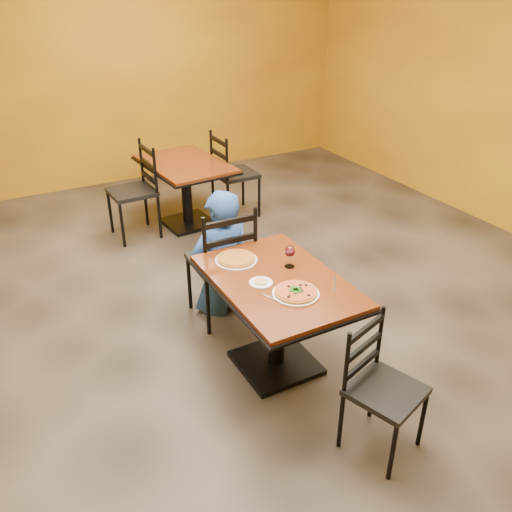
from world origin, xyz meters
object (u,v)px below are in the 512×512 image
chair_main_near (386,392)px  pizza_far (236,258)px  plate_main (296,294)px  table_second (186,179)px  wine_glass (290,256)px  chair_second_right (235,174)px  pizza_main (296,292)px  chair_second_left (132,192)px  diner (221,251)px  side_plate (261,283)px  chair_main_far (221,261)px  table_main (277,303)px  plate_far (236,260)px

chair_main_near → pizza_far: 1.42m
plate_main → pizza_far: 0.61m
table_second → wine_glass: size_ratio=6.90×
chair_second_right → pizza_main: size_ratio=3.55×
chair_second_left → diner: (0.24, -1.75, 0.03)m
side_plate → pizza_main: bearing=-60.2°
table_second → pizza_far: bearing=-102.6°
pizza_far → wine_glass: 0.40m
chair_main_far → chair_second_left: (-0.18, 1.87, -0.01)m
diner → pizza_far: size_ratio=3.86×
chair_second_right → side_plate: 2.91m
chair_main_far → plate_main: (0.06, -1.03, 0.24)m
table_second → plate_main: plate_main is taller
chair_main_far → chair_second_right: chair_main_far is taller
pizza_main → pizza_far: same height
table_main → diner: (0.00, 0.93, -0.02)m
chair_main_far → side_plate: 0.84m
chair_main_near → plate_main: chair_main_near is taller
chair_second_left → chair_main_far: bearing=3.1°
plate_far → pizza_main: bearing=-77.1°
diner → pizza_main: (0.00, -1.16, 0.23)m
chair_second_left → chair_second_right: chair_second_left is taller
table_second → diner: 1.79m
chair_main_far → plate_far: chair_main_far is taller
plate_main → pizza_far: (-0.14, 0.60, 0.02)m
table_second → chair_second_right: chair_second_right is taller
chair_second_left → plate_main: bearing=2.5°
table_main → diner: bearing=89.9°
side_plate → wine_glass: 0.32m
chair_second_left → pizza_main: (0.24, -2.90, 0.26)m
chair_main_near → wine_glass: 1.15m
plate_main → side_plate: same height
side_plate → table_main: bearing=-1.7°
pizza_main → side_plate: (-0.13, 0.23, -0.02)m
chair_second_right → wine_glass: size_ratio=5.60×
chair_second_left → pizza_main: chair_second_left is taller
chair_main_near → plate_far: 1.41m
chair_main_near → chair_second_left: chair_second_left is taller
pizza_main → table_second: bearing=82.5°
chair_second_left → pizza_far: (0.11, -2.31, 0.26)m
table_main → side_plate: size_ratio=7.69×
diner → plate_main: bearing=89.0°
chair_main_near → plate_main: (-0.17, 0.74, 0.32)m
pizza_far → table_second: bearing=77.4°
wine_glass → table_second: bearing=85.0°
pizza_main → wine_glass: (0.16, 0.34, 0.07)m
chair_main_far → plate_far: 0.50m
chair_main_far → chair_second_left: 1.88m
pizza_far → chair_second_left: bearing=92.6°
chair_main_near → diner: bearing=76.7°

